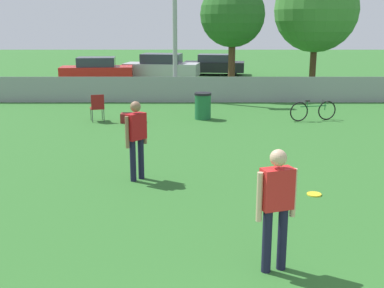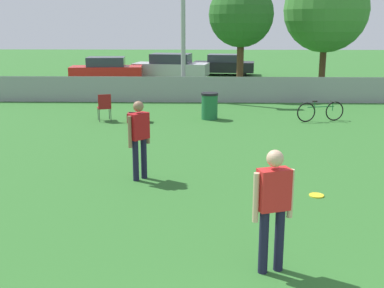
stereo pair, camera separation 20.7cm
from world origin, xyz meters
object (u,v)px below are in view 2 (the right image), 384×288
(trash_bin, at_px, (210,106))
(frisbee_disc, at_px, (316,195))
(tree_far_right, at_px, (326,10))
(gear_bag_sideline, at_px, (138,118))
(bicycle_sideline, at_px, (321,111))
(player_defender_red, at_px, (139,134))
(tree_near_pole, at_px, (241,15))
(parked_car_silver, at_px, (171,67))
(folding_chair_sideline, at_px, (104,106))
(player_thrower_red, at_px, (273,202))
(parked_car_red, at_px, (106,70))
(parked_car_dark, at_px, (224,65))

(trash_bin, bearing_deg, frisbee_disc, -75.27)
(tree_far_right, relative_size, gear_bag_sideline, 8.37)
(frisbee_disc, distance_m, trash_bin, 8.07)
(bicycle_sideline, bearing_deg, player_defender_red, -143.79)
(bicycle_sideline, bearing_deg, gear_bag_sideline, 168.79)
(bicycle_sideline, xyz_separation_m, trash_bin, (-3.84, 0.31, 0.12))
(tree_near_pole, height_order, parked_car_silver, tree_near_pole)
(folding_chair_sideline, distance_m, trash_bin, 3.68)
(trash_bin, height_order, parked_car_silver, parked_car_silver)
(parked_car_silver, bearing_deg, trash_bin, -70.84)
(player_defender_red, relative_size, frisbee_disc, 5.98)
(player_thrower_red, xyz_separation_m, parked_car_red, (-6.58, 21.63, -0.31))
(frisbee_disc, height_order, gear_bag_sideline, gear_bag_sideline)
(tree_near_pole, distance_m, gear_bag_sideline, 8.31)
(tree_far_right, xyz_separation_m, trash_bin, (-5.72, -7.67, -3.46))
(frisbee_disc, distance_m, parked_car_silver, 20.78)
(tree_far_right, relative_size, trash_bin, 6.41)
(player_thrower_red, bearing_deg, player_defender_red, 101.34)
(tree_near_pole, height_order, player_thrower_red, tree_near_pole)
(player_defender_red, bearing_deg, parked_car_red, 54.89)
(folding_chair_sideline, bearing_deg, gear_bag_sideline, 152.41)
(trash_bin, distance_m, parked_car_red, 12.32)
(tree_far_right, height_order, player_defender_red, tree_far_right)
(tree_far_right, xyz_separation_m, player_thrower_red, (-4.98, -18.46, -2.92))
(tree_far_right, xyz_separation_m, gear_bag_sideline, (-8.18, -8.30, -3.77))
(tree_far_right, distance_m, player_defender_red, 16.50)
(gear_bag_sideline, bearing_deg, player_defender_red, -81.85)
(tree_near_pole, bearing_deg, parked_car_dark, 92.46)
(bicycle_sideline, xyz_separation_m, parked_car_red, (-9.68, 11.15, 0.35))
(player_defender_red, bearing_deg, parked_car_dark, 34.44)
(player_defender_red, height_order, parked_car_red, player_defender_red)
(tree_far_right, xyz_separation_m, folding_chair_sideline, (-9.37, -8.13, -3.39))
(tree_near_pole, relative_size, player_thrower_red, 3.00)
(player_defender_red, bearing_deg, player_thrower_red, -108.28)
(bicycle_sideline, distance_m, trash_bin, 3.86)
(tree_far_right, distance_m, player_thrower_red, 19.34)
(frisbee_disc, bearing_deg, player_defender_red, 165.26)
(frisbee_disc, relative_size, gear_bag_sideline, 0.40)
(frisbee_disc, relative_size, trash_bin, 0.31)
(player_thrower_red, bearing_deg, parked_car_silver, 78.21)
(frisbee_disc, height_order, parked_car_dark, parked_car_dark)
(parked_car_silver, bearing_deg, tree_near_pole, -52.19)
(tree_near_pole, relative_size, frisbee_disc, 17.92)
(trash_bin, bearing_deg, player_defender_red, -102.94)
(player_defender_red, relative_size, gear_bag_sideline, 2.41)
(tree_far_right, height_order, trash_bin, tree_far_right)
(tree_near_pole, xyz_separation_m, folding_chair_sideline, (-5.11, -6.25, -3.14))
(parked_car_red, bearing_deg, frisbee_disc, -72.47)
(tree_far_right, xyz_separation_m, parked_car_red, (-11.56, 3.17, -3.23))
(folding_chair_sideline, relative_size, gear_bag_sideline, 1.32)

